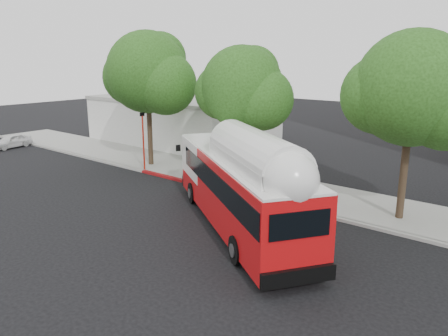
# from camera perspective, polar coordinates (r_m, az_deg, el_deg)

# --- Properties ---
(ground) EXTENTS (120.00, 120.00, 0.00)m
(ground) POSITION_cam_1_polar(r_m,az_deg,el_deg) (23.07, -4.84, -5.72)
(ground) COLOR black
(ground) RESTS_ON ground
(sidewalk) EXTENTS (60.00, 5.00, 0.15)m
(sidewalk) POSITION_cam_1_polar(r_m,az_deg,el_deg) (27.84, 4.49, -2.02)
(sidewalk) COLOR gray
(sidewalk) RESTS_ON ground
(curb_strip) EXTENTS (60.00, 0.30, 0.15)m
(curb_strip) POSITION_cam_1_polar(r_m,az_deg,el_deg) (25.83, 1.18, -3.29)
(curb_strip) COLOR gray
(curb_strip) RESTS_ON ground
(red_curb_segment) EXTENTS (10.00, 0.32, 0.16)m
(red_curb_segment) POSITION_cam_1_polar(r_m,az_deg,el_deg) (27.70, -3.71, -2.08)
(red_curb_segment) COLOR maroon
(red_curb_segment) RESTS_ON ground
(street_tree_left) EXTENTS (6.67, 5.80, 9.74)m
(street_tree_left) POSITION_cam_1_polar(r_m,az_deg,el_deg) (31.72, -9.31, 11.82)
(street_tree_left) COLOR #2D2116
(street_tree_left) RESTS_ON ground
(street_tree_mid) EXTENTS (5.75, 5.00, 8.62)m
(street_tree_mid) POSITION_cam_1_polar(r_m,az_deg,el_deg) (26.77, 3.13, 10.06)
(street_tree_mid) COLOR #2D2116
(street_tree_mid) RESTS_ON ground
(street_tree_right) EXTENTS (6.21, 5.40, 9.18)m
(street_tree_right) POSITION_cam_1_polar(r_m,az_deg,el_deg) (22.17, 24.49, 8.84)
(street_tree_right) COLOR #2D2116
(street_tree_right) RESTS_ON ground
(low_commercial_bldg) EXTENTS (16.20, 10.20, 4.25)m
(low_commercial_bldg) POSITION_cam_1_polar(r_m,az_deg,el_deg) (41.87, -5.41, 6.39)
(low_commercial_bldg) COLOR silver
(low_commercial_bldg) RESTS_ON ground
(transit_bus) EXTENTS (12.57, 9.50, 4.02)m
(transit_bus) POSITION_cam_1_polar(r_m,az_deg,el_deg) (20.31, 1.98, -2.91)
(transit_bus) COLOR red
(transit_bus) RESTS_ON ground
(parked_car) EXTENTS (3.78, 2.00, 1.23)m
(parked_car) POSITION_cam_1_polar(r_m,az_deg,el_deg) (43.32, -26.03, 3.20)
(parked_car) COLOR silver
(parked_car) RESTS_ON ground
(signal_pole) EXTENTS (0.12, 0.40, 4.18)m
(signal_pole) POSITION_cam_1_polar(r_m,az_deg,el_deg) (31.03, -10.48, 3.41)
(signal_pole) COLOR red
(signal_pole) RESTS_ON ground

